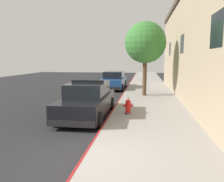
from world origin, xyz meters
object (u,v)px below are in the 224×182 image
object	(u,v)px
parked_car_silver_ahead	(114,81)
street_tree	(145,43)
fire_hydrant	(128,106)
police_cruiser	(88,100)

from	to	relation	value
parked_car_silver_ahead	street_tree	size ratio (longest dim) A/B	0.96
fire_hydrant	street_tree	size ratio (longest dim) A/B	0.15
police_cruiser	street_tree	bearing A→B (deg)	65.94
street_tree	parked_car_silver_ahead	bearing A→B (deg)	122.26
police_cruiser	street_tree	world-z (taller)	street_tree
police_cruiser	fire_hydrant	size ratio (longest dim) A/B	6.37
street_tree	fire_hydrant	bearing A→B (deg)	-97.45
police_cruiser	fire_hydrant	world-z (taller)	police_cruiser
police_cruiser	parked_car_silver_ahead	world-z (taller)	police_cruiser
police_cruiser	parked_car_silver_ahead	distance (m)	10.13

